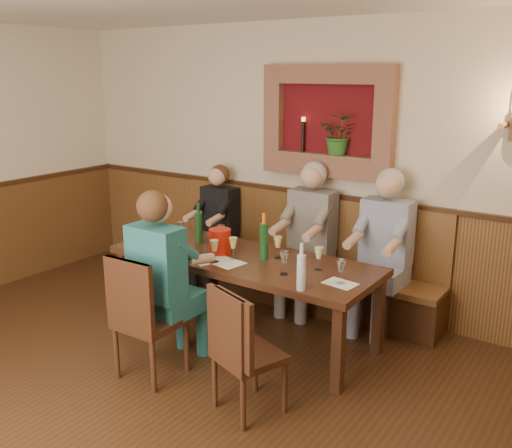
{
  "coord_description": "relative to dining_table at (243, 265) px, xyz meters",
  "views": [
    {
      "loc": [
        2.77,
        -1.98,
        2.32
      ],
      "look_at": [
        0.1,
        1.9,
        1.05
      ],
      "focal_mm": 40.0,
      "sensor_mm": 36.0,
      "label": 1
    }
  ],
  "objects": [
    {
      "name": "ground_plane",
      "position": [
        0.0,
        -1.85,
        -0.68
      ],
      "size": [
        6.0,
        6.0,
        0.0
      ],
      "primitive_type": "plane",
      "color": "#351D0E",
      "rests_on": "ground"
    },
    {
      "name": "room_shell",
      "position": [
        0.0,
        -1.85,
        1.21
      ],
      "size": [
        6.04,
        6.04,
        2.82
      ],
      "color": "beige",
      "rests_on": "ground"
    },
    {
      "name": "wainscoting",
      "position": [
        0.0,
        -1.85,
        -0.09
      ],
      "size": [
        6.02,
        6.02,
        1.15
      ],
      "color": "#513017",
      "rests_on": "ground"
    },
    {
      "name": "wall_niche",
      "position": [
        0.24,
        1.09,
        1.13
      ],
      "size": [
        1.36,
        0.3,
        1.06
      ],
      "color": "#550C10",
      "rests_on": "ground"
    },
    {
      "name": "dining_table",
      "position": [
        0.0,
        0.0,
        0.0
      ],
      "size": [
        2.4,
        0.9,
        0.75
      ],
      "color": "#351B0F",
      "rests_on": "ground"
    },
    {
      "name": "bench",
      "position": [
        0.0,
        0.94,
        -0.35
      ],
      "size": [
        3.0,
        0.45,
        1.11
      ],
      "color": "#381E0F",
      "rests_on": "ground"
    },
    {
      "name": "chair_near_left",
      "position": [
        -0.19,
        -0.99,
        -0.38
      ],
      "size": [
        0.46,
        0.46,
        1.01
      ],
      "rotation": [
        0.0,
        0.0,
        0.02
      ],
      "color": "#351B0F",
      "rests_on": "ground"
    },
    {
      "name": "chair_near_right",
      "position": [
        0.71,
        -0.95,
        -0.4
      ],
      "size": [
        0.53,
        0.53,
        0.93
      ],
      "rotation": [
        0.0,
        0.0,
        -0.34
      ],
      "color": "#351B0F",
      "rests_on": "ground"
    },
    {
      "name": "person_bench_left",
      "position": [
        -0.98,
        0.84,
        -0.12
      ],
      "size": [
        0.39,
        0.47,
        1.35
      ],
      "color": "black",
      "rests_on": "ground"
    },
    {
      "name": "person_bench_mid",
      "position": [
        0.17,
        0.84,
        -0.06
      ],
      "size": [
        0.45,
        0.55,
        1.48
      ],
      "color": "#575150",
      "rests_on": "ground"
    },
    {
      "name": "person_bench_right",
      "position": [
        0.94,
        0.84,
        -0.06
      ],
      "size": [
        0.45,
        0.55,
        1.49
      ],
      "color": "navy",
      "rests_on": "ground"
    },
    {
      "name": "person_chair_front",
      "position": [
        -0.19,
        -0.78,
        -0.07
      ],
      "size": [
        0.44,
        0.54,
        1.47
      ],
      "color": "navy",
      "rests_on": "ground"
    },
    {
      "name": "spittoon_bucket",
      "position": [
        -0.23,
        -0.04,
        0.19
      ],
      "size": [
        0.2,
        0.2,
        0.22
      ],
      "primitive_type": "cylinder",
      "rotation": [
        0.0,
        0.0,
        -0.05
      ],
      "color": "red",
      "rests_on": "dining_table"
    },
    {
      "name": "wine_bottle_green_a",
      "position": [
        0.18,
        0.05,
        0.24
      ],
      "size": [
        0.09,
        0.09,
        0.4
      ],
      "rotation": [
        0.0,
        0.0,
        -0.27
      ],
      "color": "#19471E",
      "rests_on": "dining_table"
    },
    {
      "name": "wine_bottle_green_b",
      "position": [
        -0.59,
        0.11,
        0.23
      ],
      "size": [
        0.08,
        0.08,
        0.38
      ],
      "rotation": [
        0.0,
        0.0,
        -0.09
      ],
      "color": "#19471E",
      "rests_on": "dining_table"
    },
    {
      "name": "water_bottle",
      "position": [
        0.81,
        -0.39,
        0.22
      ],
      "size": [
        0.07,
        0.07,
        0.36
      ],
      "rotation": [
        0.0,
        0.0,
        0.01
      ],
      "color": "silver",
      "rests_on": "dining_table"
    },
    {
      "name": "tasting_sheet_a",
      "position": [
        -0.96,
        -0.06,
        0.08
      ],
      "size": [
        0.31,
        0.25,
        0.0
      ],
      "primitive_type": "cube",
      "rotation": [
        0.0,
        0.0,
        0.17
      ],
      "color": "white",
      "rests_on": "dining_table"
    },
    {
      "name": "tasting_sheet_b",
      "position": [
        -0.04,
        -0.21,
        0.08
      ],
      "size": [
        0.35,
        0.28,
        0.0
      ],
      "primitive_type": "cube",
      "rotation": [
        0.0,
        0.0,
        -0.16
      ],
      "color": "white",
      "rests_on": "dining_table"
    },
    {
      "name": "tasting_sheet_c",
      "position": [
        0.99,
        -0.11,
        0.08
      ],
      "size": [
        0.27,
        0.21,
        0.0
      ],
      "primitive_type": "cube",
      "rotation": [
        0.0,
        0.0,
        -0.14
      ],
      "color": "white",
      "rests_on": "dining_table"
    },
    {
      "name": "tasting_sheet_d",
      "position": [
        -0.23,
        -0.28,
        0.08
      ],
      "size": [
        0.31,
        0.26,
        0.0
      ],
      "primitive_type": "cube",
      "rotation": [
        0.0,
        0.0,
        -0.34
      ],
      "color": "white",
      "rests_on": "dining_table"
    },
    {
      "name": "wine_glass_0",
      "position": [
        0.7,
        0.08,
        0.17
      ],
      "size": [
        0.08,
        0.08,
        0.19
      ],
      "primitive_type": null,
      "color": "#CFCC7C",
      "rests_on": "dining_table"
    },
    {
      "name": "wine_glass_1",
      "position": [
        -0.76,
        0.04,
        0.17
      ],
      "size": [
        0.08,
        0.08,
        0.19
      ],
      "primitive_type": null,
      "color": "white",
      "rests_on": "dining_table"
    },
    {
      "name": "wine_glass_2",
      "position": [
        -0.04,
        -0.1,
        0.17
      ],
      "size": [
        0.08,
        0.08,
        0.19
      ],
      "primitive_type": null,
      "color": "#CFCC7C",
      "rests_on": "dining_table"
    },
    {
      "name": "wine_glass_3",
      "position": [
        0.99,
        -0.11,
        0.17
      ],
      "size": [
        0.08,
        0.08,
        0.19
      ],
      "primitive_type": null,
      "color": "white",
      "rests_on": "dining_table"
    },
    {
      "name": "wine_glass_4",
      "position": [
        -0.37,
        0.16,
        0.17
      ],
      "size": [
        0.08,
        0.08,
        0.19
      ],
      "primitive_type": null,
      "color": "white",
      "rests_on": "dining_table"
    },
    {
      "name": "wine_glass_5",
      "position": [
        -0.97,
        -0.19,
        0.17
      ],
      "size": [
        0.08,
        0.08,
        0.19
      ],
      "primitive_type": null,
      "color": "#CFCC7C",
      "rests_on": "dining_table"
    },
    {
      "name": "wine_glass_6",
      "position": [
        0.26,
        0.15,
        0.17
      ],
      "size": [
        0.08,
        0.08,
        0.19
      ],
      "primitive_type": null,
      "color": "#CFCC7C",
      "rests_on": "dining_table"
    },
    {
      "name": "wine_glass_7",
      "position": [
        -0.53,
        -0.25,
        0.17
      ],
      "size": [
        0.08,
        0.08,
        0.19
      ],
      "primitive_type": null,
      "color": "#CFCC7C",
      "rests_on": "dining_table"
    },
    {
      "name": "wine_glass_8",
      "position": [
        -0.12,
        -0.25,
        0.17
      ],
      "size": [
        0.08,
        0.08,
        0.19
      ],
      "primitive_type": null,
      "color": "#CFCC7C",
      "rests_on": "dining_table"
    },
    {
      "name": "wine_glass_9",
      "position": [
        0.53,
        -0.17,
        0.17
      ],
      "size": [
        0.08,
        0.08,
        0.19
      ],
      "primitive_type": null,
      "color": "white",
      "rests_on": "dining_table"
    }
  ]
}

